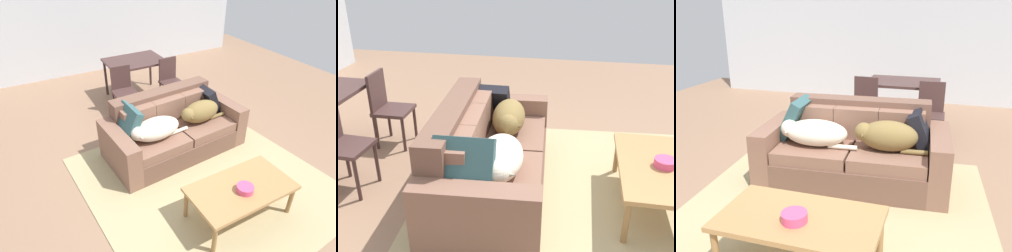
# 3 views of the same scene
# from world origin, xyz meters

# --- Properties ---
(ground_plane) EXTENTS (10.00, 10.00, 0.00)m
(ground_plane) POSITION_xyz_m (0.00, 0.00, 0.00)
(ground_plane) COLOR #947055
(area_rug) EXTENTS (3.17, 3.20, 0.01)m
(area_rug) POSITION_xyz_m (0.11, -0.64, 0.01)
(area_rug) COLOR tan
(area_rug) RESTS_ON ground
(couch) EXTENTS (2.10, 1.12, 0.87)m
(couch) POSITION_xyz_m (0.11, 0.23, 0.33)
(couch) COLOR brown
(couch) RESTS_ON ground
(dog_on_left_cushion) EXTENTS (0.86, 0.44, 0.28)m
(dog_on_left_cushion) POSITION_xyz_m (-0.29, 0.02, 0.59)
(dog_on_left_cushion) COLOR beige
(dog_on_left_cushion) RESTS_ON couch
(dog_on_right_cushion) EXTENTS (0.76, 0.37, 0.32)m
(dog_on_right_cushion) POSITION_xyz_m (0.48, 0.08, 0.61)
(dog_on_right_cushion) COLOR olive
(dog_on_right_cushion) RESTS_ON couch
(throw_pillow_by_left_arm) EXTENTS (0.33, 0.48, 0.47)m
(throw_pillow_by_left_arm) POSITION_xyz_m (-0.60, 0.23, 0.66)
(throw_pillow_by_left_arm) COLOR #325659
(throw_pillow_by_left_arm) RESTS_ON couch
(throw_pillow_by_right_arm) EXTENTS (0.27, 0.40, 0.42)m
(throw_pillow_by_right_arm) POSITION_xyz_m (0.81, 0.34, 0.63)
(throw_pillow_by_right_arm) COLOR black
(throw_pillow_by_right_arm) RESTS_ON couch
(coffee_table) EXTENTS (1.19, 0.64, 0.44)m
(coffee_table) POSITION_xyz_m (0.11, -1.30, 0.40)
(coffee_table) COLOR #B1814C
(coffee_table) RESTS_ON ground
(bowl_on_coffee_table) EXTENTS (0.19, 0.19, 0.07)m
(bowl_on_coffee_table) POSITION_xyz_m (0.10, -1.37, 0.48)
(bowl_on_coffee_table) COLOR #EA4C7F
(bowl_on_coffee_table) RESTS_ON coffee_table
(dining_chair_near_left) EXTENTS (0.42, 0.42, 0.90)m
(dining_chair_near_left) POSITION_xyz_m (-0.12, 1.59, 0.51)
(dining_chair_near_left) COLOR #472F2D
(dining_chair_near_left) RESTS_ON ground
(dining_chair_near_right) EXTENTS (0.40, 0.40, 0.88)m
(dining_chair_near_right) POSITION_xyz_m (0.84, 1.59, 0.49)
(dining_chair_near_right) COLOR #472F2D
(dining_chair_near_right) RESTS_ON ground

